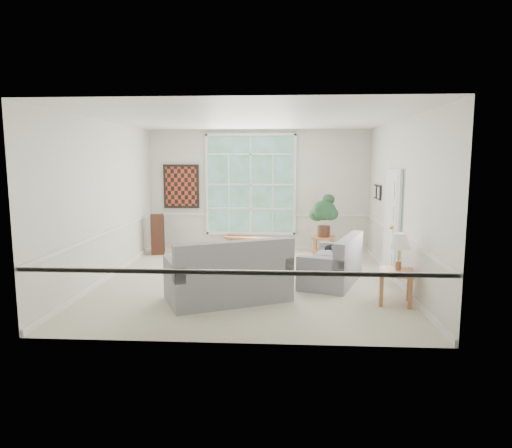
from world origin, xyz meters
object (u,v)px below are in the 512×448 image
Objects in this scene: coffee_table at (243,264)px; end_table at (323,246)px; loveseat_front at (228,269)px; side_table at (395,287)px; loveseat_right at (331,259)px.

end_table is at bearing 35.81° from coffee_table.
end_table is (1.84, 3.46, -0.27)m from loveseat_front.
coffee_table is 1.98× the size of side_table.
loveseat_front is 2.68m from side_table.
loveseat_right is 2.14m from loveseat_front.
end_table is (0.05, 2.29, -0.20)m from loveseat_right.
loveseat_front is 3.92m from end_table.
end_table is 3.60m from side_table.
loveseat_right is 2.30m from end_table.
coffee_table is at bearing -134.77° from end_table.
coffee_table is (0.09, 1.70, -0.32)m from loveseat_front.
loveseat_right is 1.79m from coffee_table.
loveseat_right is 3.35× the size of end_table.
loveseat_right is at bearing 8.36° from loveseat_front.
loveseat_front is at bearing -126.82° from loveseat_right.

